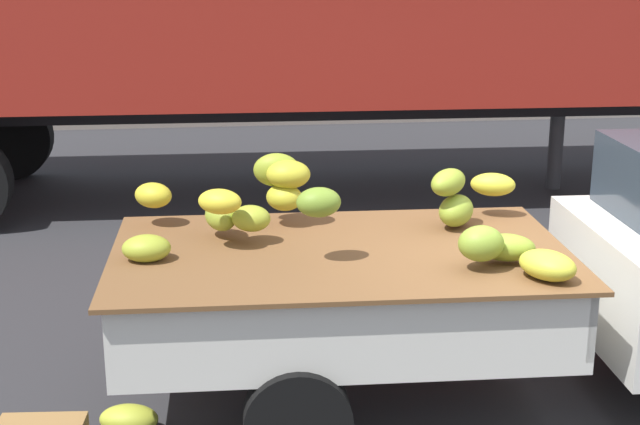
{
  "coord_description": "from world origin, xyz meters",
  "views": [
    {
      "loc": [
        -2.25,
        -5.45,
        3.02
      ],
      "look_at": [
        -1.58,
        0.26,
        1.33
      ],
      "focal_mm": 52.32,
      "sensor_mm": 36.0,
      "label": 1
    }
  ],
  "objects": [
    {
      "name": "curb_strip",
      "position": [
        0.0,
        10.4,
        0.08
      ],
      "size": [
        80.0,
        0.8,
        0.16
      ],
      "primitive_type": "cube",
      "color": "gray",
      "rests_on": "ground"
    },
    {
      "name": "ground",
      "position": [
        0.0,
        0.0,
        0.0
      ],
      "size": [
        220.0,
        220.0,
        0.0
      ],
      "primitive_type": "plane",
      "color": "#28282B"
    },
    {
      "name": "fallen_banana_bunch_near_tailgate",
      "position": [
        -2.84,
        -0.04,
        0.09
      ],
      "size": [
        0.41,
        0.29,
        0.18
      ],
      "primitive_type": "ellipsoid",
      "rotation": [
        0.0,
        0.0,
        2.98
      ],
      "color": "#AAB232",
      "rests_on": "ground"
    }
  ]
}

